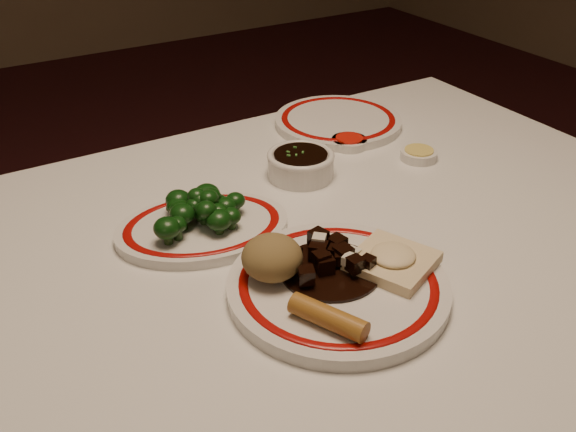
# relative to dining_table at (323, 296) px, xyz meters

# --- Properties ---
(dining_table) EXTENTS (1.20, 0.90, 0.75)m
(dining_table) POSITION_rel_dining_table_xyz_m (0.00, 0.00, 0.00)
(dining_table) COLOR white
(dining_table) RESTS_ON ground
(main_plate) EXTENTS (0.29, 0.29, 0.02)m
(main_plate) POSITION_rel_dining_table_xyz_m (-0.05, -0.10, 0.10)
(main_plate) COLOR silver
(main_plate) RESTS_ON dining_table
(rice_mound) EXTENTS (0.08, 0.08, 0.05)m
(rice_mound) POSITION_rel_dining_table_xyz_m (-0.11, -0.05, 0.14)
(rice_mound) COLOR olive
(rice_mound) RESTS_ON main_plate
(spring_roll) EXTENTS (0.06, 0.10, 0.03)m
(spring_roll) POSITION_rel_dining_table_xyz_m (-0.10, -0.16, 0.12)
(spring_roll) COLOR #A16C27
(spring_roll) RESTS_ON main_plate
(fried_wonton) EXTENTS (0.13, 0.13, 0.03)m
(fried_wonton) POSITION_rel_dining_table_xyz_m (0.03, -0.11, 0.12)
(fried_wonton) COLOR beige
(fried_wonton) RESTS_ON main_plate
(stirfry_heap) EXTENTS (0.13, 0.13, 0.03)m
(stirfry_heap) POSITION_rel_dining_table_xyz_m (-0.04, -0.07, 0.12)
(stirfry_heap) COLOR black
(stirfry_heap) RESTS_ON main_plate
(broccoli_plate) EXTENTS (0.28, 0.26, 0.02)m
(broccoli_plate) POSITION_rel_dining_table_xyz_m (-0.13, 0.11, 0.10)
(broccoli_plate) COLOR silver
(broccoli_plate) RESTS_ON dining_table
(broccoli_pile) EXTENTS (0.15, 0.11, 0.05)m
(broccoli_pile) POSITION_rel_dining_table_xyz_m (-0.13, 0.12, 0.13)
(broccoli_pile) COLOR #23471C
(broccoli_pile) RESTS_ON broccoli_plate
(soy_bowl) EXTENTS (0.11, 0.11, 0.04)m
(soy_bowl) POSITION_rel_dining_table_xyz_m (0.08, 0.19, 0.11)
(soy_bowl) COLOR silver
(soy_bowl) RESTS_ON dining_table
(sweet_sour_dish) EXTENTS (0.06, 0.06, 0.02)m
(sweet_sour_dish) POSITION_rel_dining_table_xyz_m (0.21, 0.24, 0.10)
(sweet_sour_dish) COLOR silver
(sweet_sour_dish) RESTS_ON dining_table
(mustard_dish) EXTENTS (0.06, 0.06, 0.02)m
(mustard_dish) POSITION_rel_dining_table_xyz_m (0.29, 0.14, 0.10)
(mustard_dish) COLOR silver
(mustard_dish) RESTS_ON dining_table
(far_plate) EXTENTS (0.32, 0.32, 0.02)m
(far_plate) POSITION_rel_dining_table_xyz_m (0.25, 0.33, 0.10)
(far_plate) COLOR silver
(far_plate) RESTS_ON dining_table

